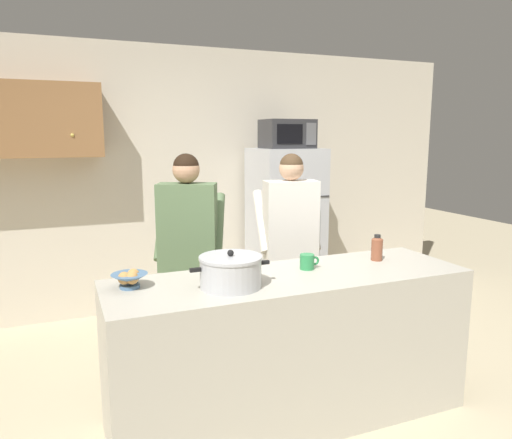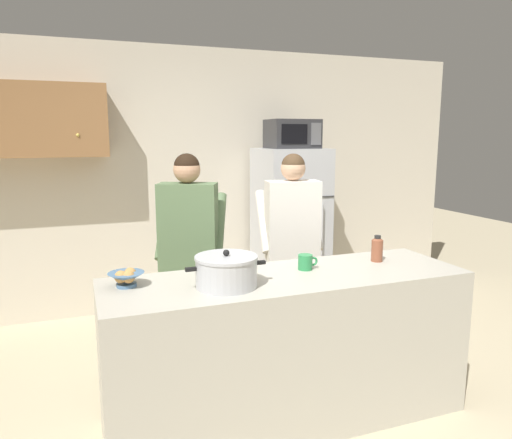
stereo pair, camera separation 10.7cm
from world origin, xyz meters
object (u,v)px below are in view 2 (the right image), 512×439
(coffee_mug, at_px, (306,262))
(bread_bowl, at_px, (126,278))
(person_near_pot, at_px, (189,239))
(microwave, at_px, (292,134))
(refrigerator, at_px, (290,229))
(bottle_near_edge, at_px, (377,249))
(cooking_pot, at_px, (226,271))
(person_by_sink, at_px, (292,232))

(coffee_mug, distance_m, bread_bowl, 1.08)
(person_near_pot, relative_size, coffee_mug, 12.39)
(microwave, height_order, coffee_mug, microwave)
(bread_bowl, bearing_deg, microwave, 43.83)
(refrigerator, xyz_separation_m, bottle_near_edge, (-0.17, -1.75, 0.20))
(cooking_pot, bearing_deg, bread_bowl, 159.88)
(microwave, relative_size, bottle_near_edge, 2.73)
(person_near_pot, bearing_deg, refrigerator, 38.99)
(bottle_near_edge, bearing_deg, microwave, 84.44)
(cooking_pot, bearing_deg, person_by_sink, 47.96)
(person_near_pot, height_order, person_by_sink, person_near_pot)
(person_near_pot, distance_m, person_by_sink, 0.82)
(bread_bowl, distance_m, bottle_near_edge, 1.62)
(person_near_pot, bearing_deg, bread_bowl, -125.93)
(bread_bowl, bearing_deg, coffee_mug, -1.72)
(coffee_mug, bearing_deg, bottle_near_edge, 1.44)
(cooking_pot, relative_size, coffee_mug, 3.50)
(person_near_pot, distance_m, cooking_pot, 0.89)
(person_near_pot, xyz_separation_m, bread_bowl, (-0.51, -0.70, -0.04))
(microwave, xyz_separation_m, person_by_sink, (-0.45, -1.00, -0.76))
(person_by_sink, relative_size, coffee_mug, 12.30)
(cooking_pot, bearing_deg, bottle_near_edge, 8.88)
(person_by_sink, height_order, bread_bowl, person_by_sink)
(person_near_pot, bearing_deg, microwave, 38.39)
(person_by_sink, xyz_separation_m, coffee_mug, (-0.25, -0.74, -0.03))
(person_near_pot, bearing_deg, cooking_pot, -89.33)
(refrigerator, height_order, bottle_near_edge, refrigerator)
(person_by_sink, relative_size, bread_bowl, 8.09)
(cooking_pot, bearing_deg, microwave, 56.39)
(cooking_pot, relative_size, bread_bowl, 2.30)
(microwave, xyz_separation_m, person_near_pot, (-1.28, -1.01, -0.75))
(person_by_sink, bearing_deg, person_near_pot, -179.52)
(cooking_pot, xyz_separation_m, bread_bowl, (-0.52, 0.19, -0.04))
(microwave, distance_m, bottle_near_edge, 1.90)
(refrigerator, xyz_separation_m, coffee_mug, (-0.70, -1.77, 0.16))
(cooking_pot, height_order, coffee_mug, cooking_pot)
(cooking_pot, bearing_deg, person_near_pot, 90.67)
(microwave, xyz_separation_m, coffee_mug, (-0.70, -1.75, -0.79))
(refrigerator, relative_size, microwave, 3.37)
(bread_bowl, bearing_deg, person_near_pot, 54.07)
(person_by_sink, bearing_deg, coffee_mug, -108.41)
(person_near_pot, distance_m, coffee_mug, 0.93)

